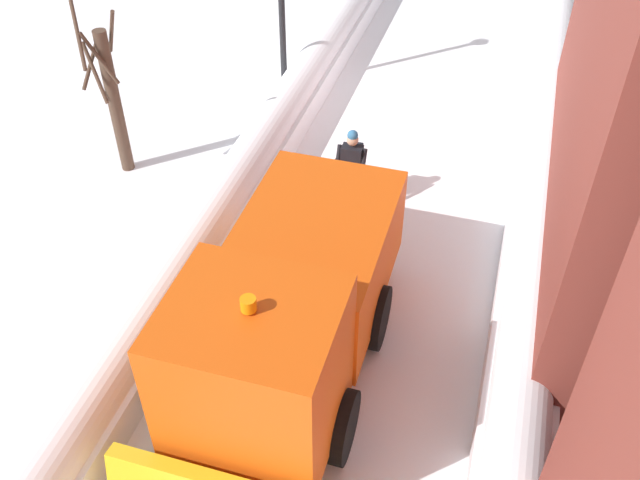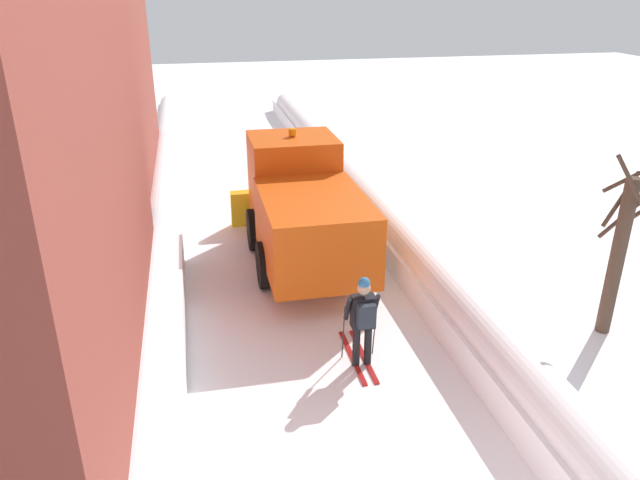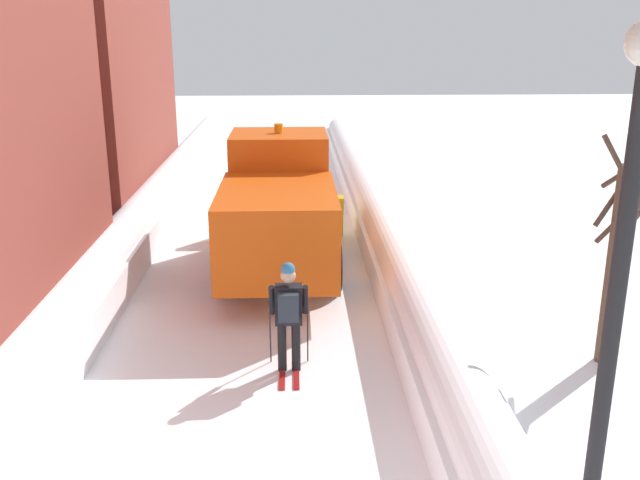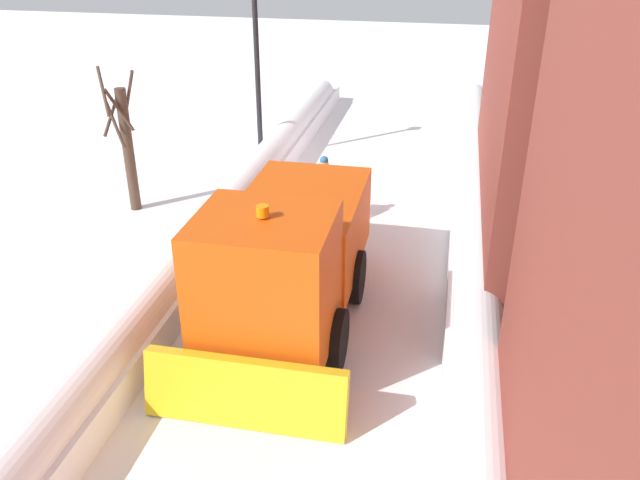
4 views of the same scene
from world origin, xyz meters
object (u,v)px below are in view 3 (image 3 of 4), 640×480
traffic_light_pole (14,178)px  plow_truck (279,208)px  skier (289,312)px  bare_tree_near (617,256)px  street_lamp (622,252)px

traffic_light_pole → plow_truck: bearing=44.1°
plow_truck → traffic_light_pole: traffic_light_pole is taller
skier → bare_tree_near: bare_tree_near is taller
plow_truck → skier: size_ratio=3.31×
skier → traffic_light_pole: bearing=169.9°
traffic_light_pole → bare_tree_near: traffic_light_pole is taller
plow_truck → traffic_light_pole: size_ratio=1.40×
plow_truck → street_lamp: (3.17, -9.00, 1.88)m
skier → street_lamp: size_ratio=0.34×
skier → bare_tree_near: 5.21m
plow_truck → bare_tree_near: (5.37, -4.48, 0.32)m
traffic_light_pole → street_lamp: size_ratio=0.80×
street_lamp → bare_tree_near: 5.26m
traffic_light_pole → skier: bearing=-10.1°
bare_tree_near → skier: bearing=-178.4°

